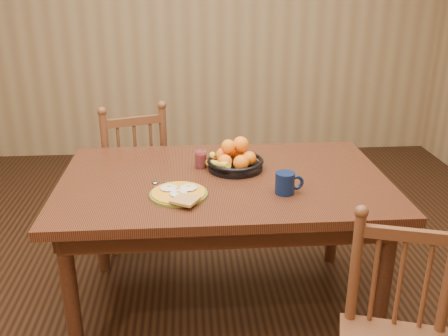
{
  "coord_description": "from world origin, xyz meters",
  "views": [
    {
      "loc": [
        -0.17,
        -2.26,
        1.69
      ],
      "look_at": [
        0.0,
        0.0,
        0.8
      ],
      "focal_mm": 40.0,
      "sensor_mm": 36.0,
      "label": 1
    }
  ],
  "objects": [
    {
      "name": "room",
      "position": [
        0.0,
        0.0,
        1.35
      ],
      "size": [
        4.52,
        5.02,
        2.72
      ],
      "color": "black",
      "rests_on": "ground"
    },
    {
      "name": "dining_table",
      "position": [
        0.0,
        0.0,
        0.67
      ],
      "size": [
        1.6,
        1.0,
        0.75
      ],
      "color": "black",
      "rests_on": "ground"
    },
    {
      "name": "chair_far",
      "position": [
        -0.54,
        0.74,
        0.46
      ],
      "size": [
        0.54,
        0.53,
        0.95
      ],
      "rotation": [
        0.0,
        0.0,
        3.47
      ],
      "color": "#542C19",
      "rests_on": "ground"
    },
    {
      "name": "breakfast_plate",
      "position": [
        -0.22,
        -0.2,
        0.76
      ],
      "size": [
        0.26,
        0.31,
        0.04
      ],
      "color": "#59601E",
      "rests_on": "dining_table"
    },
    {
      "name": "fork",
      "position": [
        -0.28,
        -0.11,
        0.75
      ],
      "size": [
        0.06,
        0.18,
        0.0
      ],
      "rotation": [
        0.0,
        0.0,
        0.32
      ],
      "color": "silver",
      "rests_on": "dining_table"
    },
    {
      "name": "spoon",
      "position": [
        -0.33,
        -0.07,
        0.75
      ],
      "size": [
        0.07,
        0.15,
        0.01
      ],
      "rotation": [
        0.0,
        0.0,
        -0.57
      ],
      "color": "silver",
      "rests_on": "dining_table"
    },
    {
      "name": "coffee_mug",
      "position": [
        0.27,
        -0.21,
        0.8
      ],
      "size": [
        0.13,
        0.09,
        0.1
      ],
      "color": "#091534",
      "rests_on": "dining_table"
    },
    {
      "name": "juice_glass",
      "position": [
        -0.11,
        0.15,
        0.79
      ],
      "size": [
        0.06,
        0.06,
        0.09
      ],
      "color": "silver",
      "rests_on": "dining_table"
    },
    {
      "name": "fruit_bowl",
      "position": [
        0.06,
        0.11,
        0.8
      ],
      "size": [
        0.29,
        0.29,
        0.17
      ],
      "color": "black",
      "rests_on": "dining_table"
    }
  ]
}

